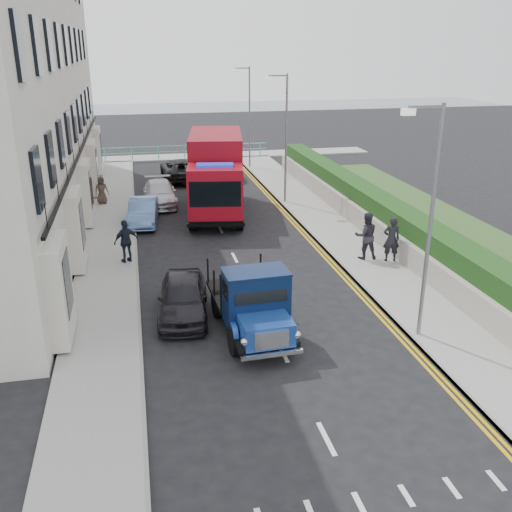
% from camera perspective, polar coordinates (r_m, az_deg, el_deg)
% --- Properties ---
extents(ground, '(120.00, 120.00, 0.00)m').
position_cam_1_polar(ground, '(18.62, 1.10, -6.55)').
color(ground, black).
rests_on(ground, ground).
extents(pavement_west, '(2.40, 38.00, 0.12)m').
position_cam_1_polar(pavement_west, '(26.55, -14.42, 1.36)').
color(pavement_west, gray).
rests_on(pavement_west, ground).
extents(pavement_east, '(2.60, 38.00, 0.12)m').
position_cam_1_polar(pavement_east, '(28.03, 7.51, 2.85)').
color(pavement_east, gray).
rests_on(pavement_east, ground).
extents(promenade, '(30.00, 2.50, 0.12)m').
position_cam_1_polar(promenade, '(46.08, -7.22, 9.80)').
color(promenade, gray).
rests_on(promenade, ground).
extents(sea_plane, '(120.00, 120.00, 0.00)m').
position_cam_1_polar(sea_plane, '(76.71, -9.41, 13.87)').
color(sea_plane, slate).
rests_on(sea_plane, ground).
extents(terrace_west, '(6.31, 30.20, 14.25)m').
position_cam_1_polar(terrace_west, '(29.72, -24.04, 16.30)').
color(terrace_west, silver).
rests_on(terrace_west, ground).
extents(garden_east, '(1.45, 28.00, 1.75)m').
position_cam_1_polar(garden_east, '(28.48, 11.23, 4.67)').
color(garden_east, '#B2AD9E').
rests_on(garden_east, ground).
extents(seafront_railing, '(13.00, 0.08, 1.11)m').
position_cam_1_polar(seafront_railing, '(45.20, -7.15, 10.27)').
color(seafront_railing, '#59B2A5').
rests_on(seafront_railing, ground).
extents(lamp_near, '(1.23, 0.18, 7.00)m').
position_cam_1_polar(lamp_near, '(16.85, 16.80, 4.23)').
color(lamp_near, slate).
rests_on(lamp_near, ground).
extents(lamp_mid, '(1.23, 0.18, 7.00)m').
position_cam_1_polar(lamp_mid, '(31.50, 2.82, 12.30)').
color(lamp_mid, slate).
rests_on(lamp_mid, ground).
extents(lamp_far, '(1.23, 0.18, 7.00)m').
position_cam_1_polar(lamp_far, '(41.18, -0.83, 14.24)').
color(lamp_far, slate).
rests_on(lamp_far, ground).
extents(bedford_lorry, '(2.10, 4.84, 2.24)m').
position_cam_1_polar(bedford_lorry, '(17.15, -0.13, -5.18)').
color(bedford_lorry, black).
rests_on(bedford_lorry, ground).
extents(red_lorry, '(3.79, 8.09, 4.08)m').
position_cam_1_polar(red_lorry, '(30.09, -4.02, 8.35)').
color(red_lorry, black).
rests_on(red_lorry, ground).
extents(parked_car_front, '(2.00, 4.06, 1.33)m').
position_cam_1_polar(parked_car_front, '(18.87, -7.32, -4.10)').
color(parked_car_front, black).
rests_on(parked_car_front, ground).
extents(parked_car_mid, '(1.69, 3.94, 1.26)m').
position_cam_1_polar(parked_car_mid, '(28.95, -11.22, 4.38)').
color(parked_car_mid, '#5B85C3').
rests_on(parked_car_mid, ground).
extents(parked_car_rear, '(1.79, 4.36, 1.26)m').
position_cam_1_polar(parked_car_rear, '(32.40, -9.61, 6.20)').
color(parked_car_rear, silver).
rests_on(parked_car_rear, ground).
extents(seafront_car_left, '(2.56, 5.13, 1.39)m').
position_cam_1_polar(seafront_car_left, '(38.28, -7.55, 8.59)').
color(seafront_car_left, black).
rests_on(seafront_car_left, ground).
extents(seafront_car_right, '(1.90, 4.46, 1.50)m').
position_cam_1_polar(seafront_car_right, '(38.98, -2.99, 9.03)').
color(seafront_car_right, '#A5A4A9').
rests_on(seafront_car_right, ground).
extents(pedestrian_east_near, '(0.75, 0.57, 1.87)m').
position_cam_1_polar(pedestrian_east_near, '(23.67, 13.39, 1.67)').
color(pedestrian_east_near, black).
rests_on(pedestrian_east_near, pavement_east).
extents(pedestrian_east_far, '(1.04, 0.85, 1.96)m').
position_cam_1_polar(pedestrian_east_far, '(23.73, 10.94, 2.01)').
color(pedestrian_east_far, '#2B2831').
rests_on(pedestrian_east_far, pavement_east).
extents(pedestrian_west_near, '(1.12, 0.82, 1.76)m').
position_cam_1_polar(pedestrian_west_near, '(23.54, -12.86, 1.46)').
color(pedestrian_west_near, black).
rests_on(pedestrian_west_near, pavement_west).
extents(pedestrian_west_far, '(0.85, 0.68, 1.52)m').
position_cam_1_polar(pedestrian_west_far, '(32.77, -15.20, 6.38)').
color(pedestrian_west_far, '#3C332B').
rests_on(pedestrian_west_far, pavement_west).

